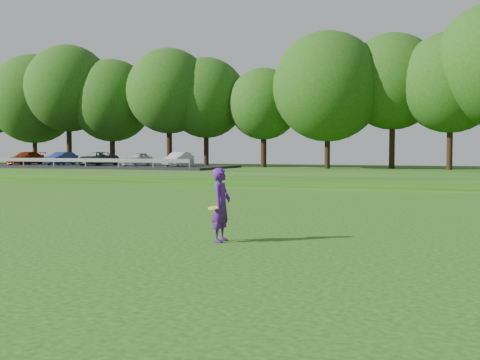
% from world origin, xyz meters
% --- Properties ---
extents(ground, '(140.00, 140.00, 0.00)m').
position_xyz_m(ground, '(0.00, 0.00, 0.00)').
color(ground, '#1B440D').
rests_on(ground, ground).
extents(berm, '(130.00, 30.00, 0.60)m').
position_xyz_m(berm, '(0.00, 34.00, 0.30)').
color(berm, '#1B440D').
rests_on(berm, ground).
extents(walking_path, '(130.00, 1.60, 0.04)m').
position_xyz_m(walking_path, '(0.00, 20.00, 0.02)').
color(walking_path, gray).
rests_on(walking_path, ground).
extents(treeline, '(104.00, 7.00, 15.00)m').
position_xyz_m(treeline, '(0.00, 38.00, 8.10)').
color(treeline, '#1E440F').
rests_on(treeline, berm).
extents(parking_lot, '(24.00, 9.00, 1.38)m').
position_xyz_m(parking_lot, '(-24.26, 32.81, 1.03)').
color(parking_lot, black).
rests_on(parking_lot, berm).
extents(woman, '(0.45, 0.75, 1.81)m').
position_xyz_m(woman, '(1.19, 0.50, 0.90)').
color(woman, '#4B1A77').
rests_on(woman, ground).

